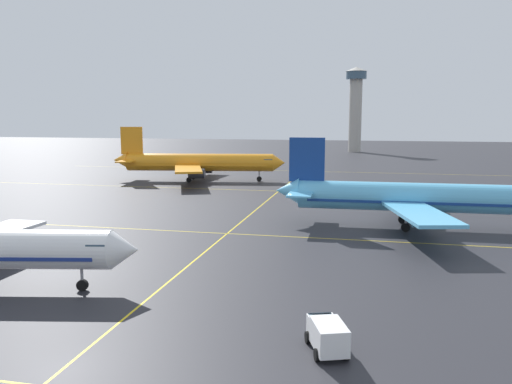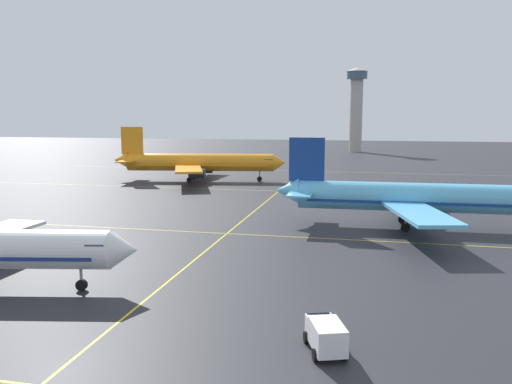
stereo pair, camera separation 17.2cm
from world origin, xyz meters
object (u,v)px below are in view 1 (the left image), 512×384
object	(u,v)px
airliner_third_row	(197,163)
service_truck_red_van	(327,334)
airliner_second_row	(416,198)
control_tower	(356,103)

from	to	relation	value
airliner_third_row	service_truck_red_van	bearing A→B (deg)	-66.07
airliner_second_row	service_truck_red_van	world-z (taller)	airliner_second_row
airliner_second_row	service_truck_red_van	distance (m)	41.15
airliner_second_row	service_truck_red_van	bearing A→B (deg)	-102.30
control_tower	airliner_second_row	bearing A→B (deg)	-85.27
service_truck_red_van	control_tower	xyz separation A→B (m)	(-3.74, 190.85, 19.33)
airliner_second_row	control_tower	bearing A→B (deg)	94.73
control_tower	service_truck_red_van	bearing A→B (deg)	-88.88
airliner_third_row	control_tower	size ratio (longest dim) A/B	1.15
service_truck_red_van	control_tower	world-z (taller)	control_tower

